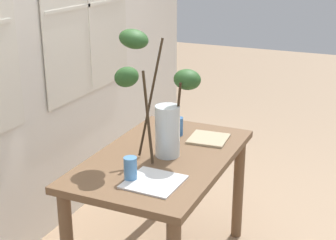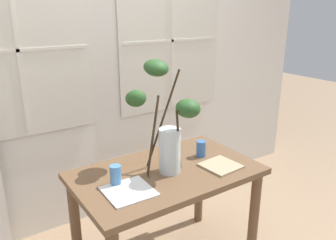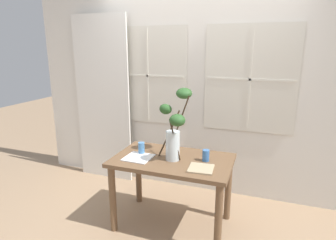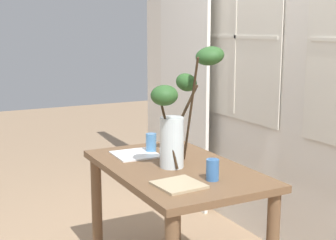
# 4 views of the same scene
# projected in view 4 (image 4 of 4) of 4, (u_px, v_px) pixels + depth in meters

# --- Properties ---
(back_wall_with_windows) EXTENTS (4.50, 0.14, 2.98)m
(back_wall_with_windows) POSITION_uv_depth(u_px,v_px,m) (303.00, 37.00, 3.12)
(back_wall_with_windows) COLOR silver
(back_wall_with_windows) RESTS_ON ground
(curtain_sheer_side) EXTENTS (0.81, 0.03, 2.27)m
(curtain_sheer_side) POSITION_uv_depth(u_px,v_px,m) (183.00, 76.00, 4.23)
(curtain_sheer_side) COLOR white
(curtain_sheer_side) RESTS_ON ground
(dining_table) EXTENTS (1.19, 0.73, 0.75)m
(dining_table) POSITION_uv_depth(u_px,v_px,m) (175.00, 187.00, 2.85)
(dining_table) COLOR brown
(dining_table) RESTS_ON ground
(vase_with_branches) EXTENTS (0.42, 0.52, 0.71)m
(vase_with_branches) POSITION_uv_depth(u_px,v_px,m) (180.00, 111.00, 2.77)
(vase_with_branches) COLOR silver
(vase_with_branches) RESTS_ON dining_table
(drinking_glass_blue_left) EXTENTS (0.07, 0.07, 0.12)m
(drinking_glass_blue_left) POSITION_uv_depth(u_px,v_px,m) (151.00, 143.00, 3.13)
(drinking_glass_blue_left) COLOR #4C84BC
(drinking_glass_blue_left) RESTS_ON dining_table
(drinking_glass_blue_right) EXTENTS (0.07, 0.07, 0.11)m
(drinking_glass_blue_right) POSITION_uv_depth(u_px,v_px,m) (212.00, 170.00, 2.56)
(drinking_glass_blue_right) COLOR #386BAD
(drinking_glass_blue_right) RESTS_ON dining_table
(plate_square_left) EXTENTS (0.28, 0.28, 0.01)m
(plate_square_left) POSITION_uv_depth(u_px,v_px,m) (136.00, 154.00, 3.07)
(plate_square_left) COLOR white
(plate_square_left) RESTS_ON dining_table
(plate_square_right) EXTENTS (0.24, 0.24, 0.01)m
(plate_square_right) POSITION_uv_depth(u_px,v_px,m) (179.00, 185.00, 2.47)
(plate_square_right) COLOR tan
(plate_square_right) RESTS_ON dining_table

